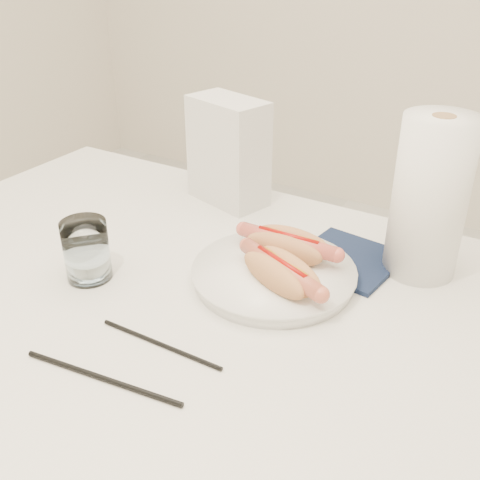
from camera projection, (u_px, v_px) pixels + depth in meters
The scene contains 10 objects.
table at pixel (187, 319), 0.91m from camera, with size 1.20×0.80×0.75m.
plate at pixel (274, 276), 0.89m from camera, with size 0.25×0.25×0.02m, color white.
hotdog_left at pixel (288, 245), 0.91m from camera, with size 0.17×0.07×0.05m.
hotdog_right at pixel (281, 272), 0.84m from camera, with size 0.17×0.11×0.05m.
water_glass at pixel (86, 250), 0.88m from camera, with size 0.07×0.07×0.10m, color white.
chopstick_near at pixel (160, 344), 0.76m from camera, with size 0.01×0.01×0.19m, color black.
chopstick_far at pixel (102, 378), 0.70m from camera, with size 0.01×0.01×0.23m, color black.
napkin_box at pixel (228, 152), 1.11m from camera, with size 0.16×0.09×0.21m, color silver.
navy_napkin at pixel (347, 259), 0.95m from camera, with size 0.15×0.15×0.01m, color #111B36.
paper_towel_roll at pixel (430, 198), 0.87m from camera, with size 0.11×0.11×0.26m, color white.
Camera 1 is at (0.45, -0.58, 1.24)m, focal length 42.40 mm.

